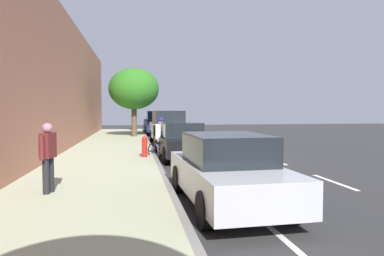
% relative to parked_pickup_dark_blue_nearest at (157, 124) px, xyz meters
% --- Properties ---
extents(ground, '(67.34, 67.34, 0.00)m').
position_rel_parked_pickup_dark_blue_nearest_xyz_m(ground, '(-1.16, 14.97, -0.90)').
color(ground, '#2D2D2D').
extents(sidewalk, '(3.86, 42.09, 0.16)m').
position_rel_parked_pickup_dark_blue_nearest_xyz_m(sidewalk, '(3.06, 14.97, -0.82)').
color(sidewalk, '#AAB08E').
rests_on(sidewalk, ground).
extents(curb_edge, '(0.16, 42.09, 0.16)m').
position_rel_parked_pickup_dark_blue_nearest_xyz_m(curb_edge, '(1.05, 14.97, -0.82)').
color(curb_edge, gray).
rests_on(curb_edge, ground).
extents(lane_stripe_centre, '(0.14, 40.00, 0.01)m').
position_rel_parked_pickup_dark_blue_nearest_xyz_m(lane_stripe_centre, '(-3.66, 13.92, -0.90)').
color(lane_stripe_centre, white).
rests_on(lane_stripe_centre, ground).
extents(lane_stripe_bike_edge, '(0.12, 42.09, 0.01)m').
position_rel_parked_pickup_dark_blue_nearest_xyz_m(lane_stripe_bike_edge, '(-0.42, 14.97, -0.90)').
color(lane_stripe_bike_edge, white).
rests_on(lane_stripe_bike_edge, ground).
extents(building_facade, '(0.50, 42.09, 6.69)m').
position_rel_parked_pickup_dark_blue_nearest_xyz_m(building_facade, '(5.24, 14.97, 2.44)').
color(building_facade, '#B77359').
rests_on(building_facade, ground).
extents(parked_pickup_dark_blue_nearest, '(2.10, 5.34, 1.95)m').
position_rel_parked_pickup_dark_blue_nearest_xyz_m(parked_pickup_dark_blue_nearest, '(0.00, 0.00, 0.00)').
color(parked_pickup_dark_blue_nearest, navy).
rests_on(parked_pickup_dark_blue_nearest, ground).
extents(parked_suv_white_second, '(2.04, 4.74, 1.99)m').
position_rel_parked_pickup_dark_blue_nearest_xyz_m(parked_suv_white_second, '(-0.16, 7.93, 0.13)').
color(parked_suv_white_second, white).
rests_on(parked_suv_white_second, ground).
extents(parked_sedan_black_mid, '(2.00, 4.48, 1.52)m').
position_rel_parked_pickup_dark_blue_nearest_xyz_m(parked_sedan_black_mid, '(-0.02, 14.74, -0.15)').
color(parked_sedan_black_mid, black).
rests_on(parked_sedan_black_mid, ground).
extents(parked_sedan_silver_far, '(1.97, 4.47, 1.52)m').
position_rel_parked_pickup_dark_blue_nearest_xyz_m(parked_sedan_silver_far, '(-0.05, 22.06, -0.15)').
color(parked_sedan_silver_far, '#B7BABF').
rests_on(parked_sedan_silver_far, ground).
extents(bicycle_at_curb, '(1.51, 0.93, 0.76)m').
position_rel_parked_pickup_dark_blue_nearest_xyz_m(bicycle_at_curb, '(0.58, 14.96, -0.53)').
color(bicycle_at_curb, black).
rests_on(bicycle_at_curb, ground).
extents(cyclist_with_backpack, '(0.55, 0.54, 1.74)m').
position_rel_parked_pickup_dark_blue_nearest_xyz_m(cyclist_with_backpack, '(0.80, 14.50, 0.16)').
color(cyclist_with_backpack, '#C6B284').
rests_on(cyclist_with_backpack, ground).
extents(street_tree_near_cyclist, '(2.73, 2.73, 5.55)m').
position_rel_parked_pickup_dark_blue_nearest_xyz_m(street_tree_near_cyclist, '(1.87, -3.16, 3.33)').
color(street_tree_near_cyclist, brown).
rests_on(street_tree_near_cyclist, sidewalk).
extents(street_tree_mid_block, '(3.54, 3.54, 4.83)m').
position_rel_parked_pickup_dark_blue_nearest_xyz_m(street_tree_mid_block, '(1.87, 3.93, 2.62)').
color(street_tree_mid_block, brown).
rests_on(street_tree_mid_block, sidewalk).
extents(pedestrian_on_phone, '(0.32, 0.60, 1.58)m').
position_rel_parked_pickup_dark_blue_nearest_xyz_m(pedestrian_on_phone, '(3.80, 20.98, 0.15)').
color(pedestrian_on_phone, black).
rests_on(pedestrian_on_phone, sidewalk).
extents(fire_hydrant, '(0.22, 0.22, 0.84)m').
position_rel_parked_pickup_dark_blue_nearest_xyz_m(fire_hydrant, '(1.48, 15.21, -0.31)').
color(fire_hydrant, red).
rests_on(fire_hydrant, sidewalk).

